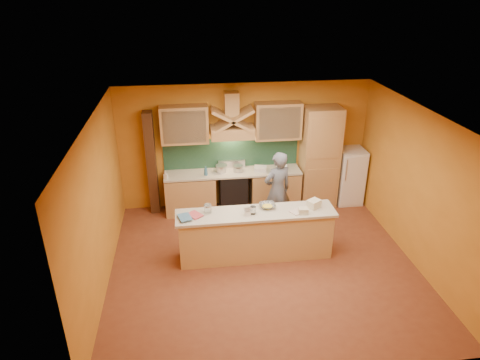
{
  "coord_description": "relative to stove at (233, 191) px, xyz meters",
  "views": [
    {
      "loc": [
        -1.27,
        -6.34,
        4.75
      ],
      "look_at": [
        -0.31,
        0.9,
        1.32
      ],
      "focal_mm": 32.0,
      "sensor_mm": 36.0,
      "label": 1
    }
  ],
  "objects": [
    {
      "name": "mixing_bowl",
      "position": [
        0.44,
        -1.76,
        0.53
      ],
      "size": [
        0.31,
        0.31,
        0.07
      ],
      "primitive_type": "imported",
      "rotation": [
        0.0,
        0.0,
        0.05
      ],
      "color": "white",
      "rests_on": "island_top"
    },
    {
      "name": "base_cabinet_left",
      "position": [
        -0.95,
        0.0,
        -0.02
      ],
      "size": [
        1.1,
        0.6,
        0.86
      ],
      "primitive_type": "cube",
      "color": "tan",
      "rests_on": "floor"
    },
    {
      "name": "person",
      "position": [
        0.81,
        -0.9,
        0.39
      ],
      "size": [
        0.71,
        0.57,
        1.68
      ],
      "primitive_type": "imported",
      "rotation": [
        0.0,
        0.0,
        3.46
      ],
      "color": "slate",
      "rests_on": "floor"
    },
    {
      "name": "dish_rack",
      "position": [
        0.61,
        -0.03,
        0.52
      ],
      "size": [
        0.31,
        0.26,
        0.1
      ],
      "primitive_type": "cube",
      "rotation": [
        0.0,
        0.0,
        -0.21
      ],
      "color": "silver",
      "rests_on": "counter_top"
    },
    {
      "name": "counter_top",
      "position": [
        -0.0,
        0.0,
        0.45
      ],
      "size": [
        3.0,
        0.62,
        0.04
      ],
      "primitive_type": "cube",
      "color": "beige",
      "rests_on": "base_cabinet_left"
    },
    {
      "name": "jar_small",
      "position": [
        0.14,
        -1.95,
        0.57
      ],
      "size": [
        0.15,
        0.15,
        0.14
      ],
      "primitive_type": "cylinder",
      "rotation": [
        0.0,
        0.0,
        0.37
      ],
      "color": "white",
      "rests_on": "island_top"
    },
    {
      "name": "island_body",
      "position": [
        0.2,
        -1.9,
        -0.01
      ],
      "size": [
        2.8,
        0.55,
        0.88
      ],
      "primitive_type": "cube",
      "color": "#DEB372",
      "rests_on": "floor"
    },
    {
      "name": "book_upper",
      "position": [
        -1.18,
        -2.0,
        0.53
      ],
      "size": [
        0.28,
        0.33,
        0.02
      ],
      "primitive_type": "imported",
      "rotation": [
        0.0,
        0.0,
        0.26
      ],
      "color": "teal",
      "rests_on": "island_top"
    },
    {
      "name": "wall_back",
      "position": [
        0.3,
        0.3,
        0.95
      ],
      "size": [
        5.5,
        0.02,
        2.8
      ],
      "primitive_type": "cube",
      "color": "orange",
      "rests_on": "floor"
    },
    {
      "name": "island_top",
      "position": [
        0.2,
        -1.9,
        0.47
      ],
      "size": [
        2.9,
        0.62,
        0.05
      ],
      "primitive_type": "cube",
      "color": "beige",
      "rests_on": "island_body"
    },
    {
      "name": "soap_bottle_b",
      "position": [
        -0.6,
        -0.12,
        0.58
      ],
      "size": [
        0.11,
        0.11,
        0.22
      ],
      "primitive_type": "imported",
      "rotation": [
        0.0,
        0.0,
        0.41
      ],
      "color": "#32658A",
      "rests_on": "counter_top"
    },
    {
      "name": "book_lower",
      "position": [
        -0.98,
        -1.95,
        0.51
      ],
      "size": [
        0.33,
        0.34,
        0.03
      ],
      "primitive_type": "imported",
      "rotation": [
        0.0,
        0.0,
        0.62
      ],
      "color": "#BF444C",
      "rests_on": "island_top"
    },
    {
      "name": "ceiling",
      "position": [
        0.3,
        -2.2,
        2.35
      ],
      "size": [
        5.5,
        5.0,
        0.01
      ],
      "primitive_type": "cube",
      "color": "white",
      "rests_on": "wall_back"
    },
    {
      "name": "grocery_bag_b",
      "position": [
        1.03,
        -2.05,
        0.55
      ],
      "size": [
        0.18,
        0.15,
        0.1
      ],
      "primitive_type": "cube",
      "rotation": [
        0.0,
        0.0,
        -0.08
      ],
      "color": "beige",
      "rests_on": "island_top"
    },
    {
      "name": "bowl_back",
      "position": [
        1.09,
        0.02,
        0.51
      ],
      "size": [
        0.32,
        0.32,
        0.08
      ],
      "primitive_type": "imported",
      "rotation": [
        0.0,
        0.0,
        0.28
      ],
      "color": "white",
      "rests_on": "counter_top"
    },
    {
      "name": "pantry_column",
      "position": [
        1.95,
        0.0,
        0.7
      ],
      "size": [
        0.8,
        0.6,
        2.3
      ],
      "primitive_type": "cube",
      "color": "tan",
      "rests_on": "floor"
    },
    {
      "name": "kitchen_scale",
      "position": [
        0.04,
        -1.97,
        0.54
      ],
      "size": [
        0.13,
        0.13,
        0.09
      ],
      "primitive_type": "cube",
      "rotation": [
        0.0,
        0.0,
        -0.2
      ],
      "color": "white",
      "rests_on": "island_top"
    },
    {
      "name": "fridge",
      "position": [
        2.7,
        0.0,
        0.2
      ],
      "size": [
        0.58,
        0.6,
        1.3
      ],
      "primitive_type": "cube",
      "color": "white",
      "rests_on": "floor"
    },
    {
      "name": "hood_chimney",
      "position": [
        0.0,
        0.15,
        1.95
      ],
      "size": [
        0.3,
        0.3,
        0.5
      ],
      "primitive_type": "cube",
      "color": "tan",
      "rests_on": "wall_back"
    },
    {
      "name": "soap_bottle_a",
      "position": [
        -1.45,
        -0.19,
        0.55
      ],
      "size": [
        0.1,
        0.1,
        0.17
      ],
      "primitive_type": "imported",
      "rotation": [
        0.0,
        0.0,
        -0.38
      ],
      "color": "silver",
      "rests_on": "counter_top"
    },
    {
      "name": "trim_column_left",
      "position": [
        -1.75,
        0.15,
        0.7
      ],
      "size": [
        0.2,
        0.3,
        2.3
      ],
      "primitive_type": "cube",
      "color": "#472816",
      "rests_on": "floor"
    },
    {
      "name": "backsplash",
      "position": [
        -0.0,
        0.28,
        0.8
      ],
      "size": [
        3.0,
        0.03,
        0.7
      ],
      "primitive_type": "cube",
      "color": "#1B3D2C",
      "rests_on": "wall_back"
    },
    {
      "name": "wall_front",
      "position": [
        0.3,
        -4.7,
        0.95
      ],
      "size": [
        5.5,
        0.02,
        2.8
      ],
      "primitive_type": "cube",
      "color": "orange",
      "rests_on": "floor"
    },
    {
      "name": "wall_left",
      "position": [
        -2.45,
        -2.2,
        0.95
      ],
      "size": [
        0.02,
        5.0,
        2.8
      ],
      "primitive_type": "cube",
      "color": "orange",
      "rests_on": "floor"
    },
    {
      "name": "upper_cabinet_right",
      "position": [
        1.0,
        0.12,
        1.55
      ],
      "size": [
        1.0,
        0.35,
        0.8
      ],
      "primitive_type": "cube",
      "color": "tan",
      "rests_on": "wall_back"
    },
    {
      "name": "jar_large",
      "position": [
        -0.66,
        -1.81,
        0.58
      ],
      "size": [
        0.18,
        0.18,
        0.16
      ],
      "primitive_type": "cylinder",
      "rotation": [
        0.0,
        0.0,
        -0.43
      ],
      "color": "silver",
      "rests_on": "island_top"
    },
    {
      "name": "wall_right",
      "position": [
        3.05,
        -2.2,
        0.95
      ],
      "size": [
        0.02,
        5.0,
        2.8
      ],
      "primitive_type": "cube",
      "color": "orange",
      "rests_on": "floor"
    },
    {
      "name": "pot_large",
      "position": [
        -0.25,
        0.01,
        0.53
      ],
      "size": [
        0.27,
        0.27,
        0.17
      ],
      "primitive_type": "cylinder",
      "rotation": [
        0.0,
        0.0,
        0.26
      ],
      "color": "silver",
      "rests_on": "stove"
    },
    {
      "name": "base_cabinet_right",
      "position": [
        0.95,
        0.0,
        -0.02
      ],
      "size": [
        1.1,
        0.6,
        0.86
      ],
      "primitive_type": "cube",
      "color": "tan",
      "rests_on": "floor"
    },
    {
      "name": "pot_small",
      "position": [
        0.12,
        -0.01,
        0.51
      ],
      "size": [
        0.22,
        0.22,
        0.13
      ],
      "primitive_type": "cylinder",
      "rotation": [
        0.0,
        0.0,
        0.11
      ],
      "color": "#AEAFB5",
      "rests_on": "stove"
    },
    {
      "name": "stove",
      "position": [
        0.0,
        0.0,
        0.0
      ],
      "size": [
        0.6,
        0.58,
        0.9
      ],
      "primitive_type": "cube",
      "color": "black",
      "rests_on": "floor"
    },
    {
      "name": "cloth",
      "position": [
        0.94,
        -1.99,
        0.5
      ],
      "size": [
        0.31,
        0.28,
        0.02
      ],
      "primitive_type": "cube",
      "rotation": [
        0.0,
        0.0,
        0.51
      ],
      "color": "#C8AAA5",
      "rests_on": "island_top"
    },
    {
      "name": "grocery_bag_a",
      "position": [
        1.29,
        -1.86,
        0.57
      ],
      "size": [
        0.28,
        0.27,
        0.15
      ],
      "primitive_type": "cube",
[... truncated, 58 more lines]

